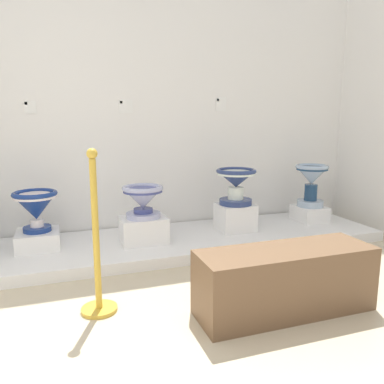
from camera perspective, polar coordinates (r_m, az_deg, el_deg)
ground_plane at (r=2.47m, az=11.57°, el=-17.83°), size 6.08×5.48×0.02m
wall_back at (r=4.01m, az=-2.64°, el=16.29°), size 4.28×0.06×3.12m
display_platform at (r=3.64m, az=0.04°, el=-7.19°), size 3.62×1.00×0.09m
plinth_block_tall_cobalt at (r=3.51m, az=-21.96°, el=-6.61°), size 0.35×0.35×0.15m
antique_toilet_tall_cobalt at (r=3.44m, az=-22.30°, el=-1.84°), size 0.36×0.36×0.34m
plinth_block_slender_white at (r=3.42m, az=-7.22°, el=-5.63°), size 0.40×0.29×0.23m
antique_toilet_slender_white at (r=3.35m, az=-7.34°, el=-0.91°), size 0.36×0.36×0.28m
plinth_block_broad_patterned at (r=3.80m, az=6.46°, el=-3.74°), size 0.34×0.31×0.26m
antique_toilet_broad_patterned at (r=3.73m, az=6.58°, el=1.64°), size 0.39×0.39×0.35m
plinth_block_leftmost at (r=4.32m, az=17.12°, el=-3.07°), size 0.30×0.33×0.16m
antique_toilet_leftmost at (r=4.25m, az=17.39°, el=1.88°), size 0.34×0.34×0.45m
info_placard_first at (r=3.80m, az=-23.02°, el=11.59°), size 0.10×0.01×0.11m
info_placard_second at (r=3.84m, az=-9.89°, el=12.50°), size 0.13×0.01×0.13m
info_placard_third at (r=4.13m, az=4.33°, el=12.95°), size 0.12×0.01×0.15m
stanchion_post_near_left at (r=2.40m, az=-13.99°, el=-9.70°), size 0.22×0.22×1.00m
museum_bench at (r=2.45m, az=13.73°, el=-12.69°), size 1.10×0.36×0.40m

